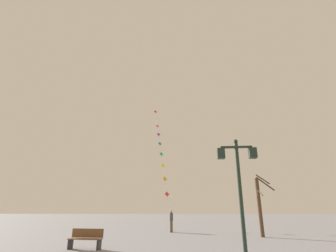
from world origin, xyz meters
TOP-DOWN VIEW (x-y plane):
  - ground_plane at (0.00, 20.00)m, footprint 160.00×160.00m
  - twin_lantern_lamp_post at (2.19, 7.35)m, footprint 1.49×0.28m
  - kite_train at (-3.09, 27.14)m, footprint 3.63×12.69m
  - kite_flyer at (-1.26, 19.49)m, footprint 0.32×0.63m
  - bare_tree at (5.19, 16.33)m, footprint 1.61×1.57m
  - park_bench at (-4.64, 10.16)m, footprint 1.63×0.57m

SIDE VIEW (x-z plane):
  - ground_plane at x=0.00m, z-range 0.00..0.00m
  - park_bench at x=-4.64m, z-range 0.01..0.90m
  - kite_flyer at x=-1.26m, z-range 0.05..1.76m
  - bare_tree at x=5.19m, z-range 0.03..4.21m
  - twin_lantern_lamp_post at x=2.19m, z-range 0.87..5.26m
  - kite_train at x=-3.09m, z-range 0.61..16.93m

